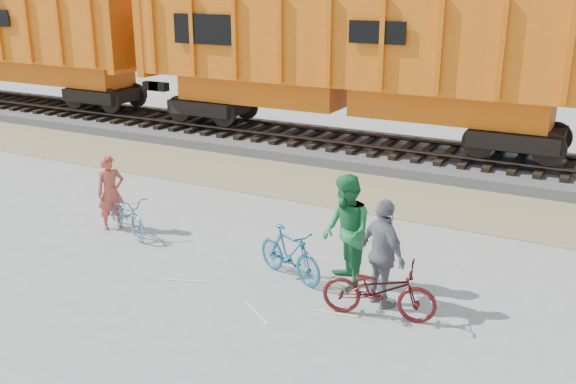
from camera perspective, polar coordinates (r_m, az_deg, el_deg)
name	(u,v)px	position (r m, az deg, el deg)	size (l,w,h in m)	color
ground	(252,275)	(11.92, -3.24, -7.35)	(120.00, 120.00, 0.00)	#9E9E99
gravel_strip	(362,192)	(16.53, 6.61, 0.03)	(120.00, 3.00, 0.02)	tan
ballast_bed	(405,155)	(19.66, 10.38, 3.24)	(120.00, 4.00, 0.30)	slate
track	(406,145)	(19.58, 10.43, 4.15)	(120.00, 2.60, 0.24)	black
hopper_car_left	(6,36)	(28.99, -23.74, 12.54)	(14.00, 3.13, 4.65)	black
hopper_car_center	(350,56)	(19.77, 5.54, 11.97)	(14.00, 3.13, 4.65)	black
bicycle_blue	(127,214)	(14.03, -14.13, -1.93)	(0.58, 1.65, 0.87)	#628CB2
bicycle_teal	(290,253)	(11.59, 0.15, -5.48)	(0.45, 1.60, 0.96)	#155F81
bicycle_maroon	(379,290)	(10.40, 8.11, -8.61)	(0.64, 1.82, 0.96)	#4C1211
person_solo	(111,192)	(14.30, -15.49, -0.03)	(0.60, 0.39, 1.64)	#B44837
person_man	(346,232)	(11.16, 5.19, -3.56)	(0.98, 0.77, 2.02)	#22783D
person_woman	(383,254)	(10.58, 8.46, -5.46)	(1.09, 0.45, 1.85)	slate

